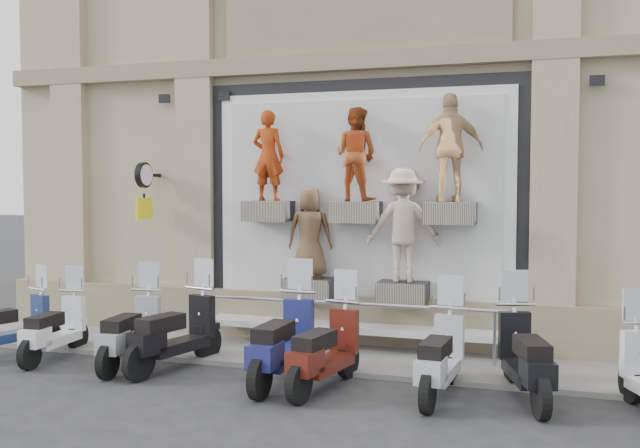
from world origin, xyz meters
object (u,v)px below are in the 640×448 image
(guard_rail, at_px, (346,331))
(scooter_f, at_px, (325,333))
(scooter_h, at_px, (526,339))
(scooter_c, at_px, (131,317))
(scooter_e, at_px, (282,324))
(scooter_a, at_px, (10,312))
(scooter_g, at_px, (440,340))
(scooter_b, at_px, (54,315))
(scooter_d, at_px, (175,316))
(clock_sign_bracket, at_px, (144,183))

(guard_rail, relative_size, scooter_f, 2.62)
(scooter_h, bearing_deg, guard_rail, 137.24)
(scooter_c, xyz_separation_m, scooter_f, (3.17, -0.25, 0.01))
(scooter_e, xyz_separation_m, scooter_f, (0.65, -0.08, -0.06))
(scooter_e, distance_m, scooter_h, 3.25)
(scooter_e, bearing_deg, scooter_a, 179.38)
(scooter_e, distance_m, scooter_g, 2.18)
(scooter_b, height_order, scooter_d, scooter_d)
(scooter_h, bearing_deg, scooter_b, 164.09)
(scooter_c, distance_m, scooter_e, 2.53)
(scooter_c, bearing_deg, scooter_g, -6.59)
(scooter_b, height_order, scooter_g, scooter_g)
(scooter_d, bearing_deg, scooter_a, -165.00)
(scooter_d, distance_m, scooter_g, 3.99)
(scooter_a, bearing_deg, scooter_e, 17.25)
(clock_sign_bracket, height_order, scooter_b, clock_sign_bracket)
(clock_sign_bracket, relative_size, scooter_d, 0.51)
(clock_sign_bracket, distance_m, scooter_a, 3.13)
(clock_sign_bracket, height_order, scooter_d, clock_sign_bracket)
(clock_sign_bracket, height_order, scooter_h, clock_sign_bracket)
(scooter_a, height_order, scooter_c, scooter_c)
(clock_sign_bracket, distance_m, scooter_d, 3.18)
(scooter_d, xyz_separation_m, scooter_f, (2.45, -0.32, -0.03))
(scooter_b, relative_size, scooter_c, 0.93)
(scooter_c, xyz_separation_m, scooter_g, (4.70, -0.13, -0.01))
(scooter_c, distance_m, scooter_f, 3.18)
(scooter_e, height_order, scooter_h, scooter_e)
(scooter_a, relative_size, scooter_g, 0.94)
(scooter_a, distance_m, scooter_e, 4.81)
(scooter_a, relative_size, scooter_h, 0.89)
(scooter_b, bearing_deg, scooter_d, -3.74)
(scooter_c, xyz_separation_m, scooter_h, (5.76, 0.07, 0.03))
(guard_rail, distance_m, scooter_e, 1.74)
(scooter_f, bearing_deg, scooter_g, 14.82)
(guard_rail, relative_size, clock_sign_bracket, 4.96)
(scooter_b, bearing_deg, scooter_g, -6.07)
(scooter_d, distance_m, scooter_f, 2.48)
(clock_sign_bracket, bearing_deg, scooter_e, -31.36)
(scooter_e, bearing_deg, scooter_f, -5.64)
(scooter_b, bearing_deg, scooter_a, 176.01)
(scooter_b, bearing_deg, scooter_f, -8.08)
(scooter_f, xyz_separation_m, scooter_g, (1.53, 0.12, -0.02))
(scooter_e, bearing_deg, scooter_g, 2.64)
(scooter_b, relative_size, scooter_e, 0.85)
(clock_sign_bracket, xyz_separation_m, scooter_b, (-0.49, -1.89, -2.08))
(scooter_a, relative_size, scooter_c, 0.93)
(clock_sign_bracket, bearing_deg, scooter_b, -104.50)
(scooter_b, relative_size, scooter_h, 0.89)
(scooter_c, height_order, scooter_e, scooter_e)
(scooter_f, height_order, scooter_h, scooter_h)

